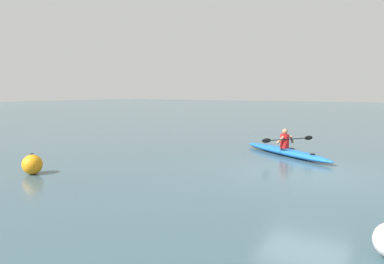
{
  "coord_description": "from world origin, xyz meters",
  "views": [
    {
      "loc": [
        -2.88,
        10.85,
        2.4
      ],
      "look_at": [
        2.08,
        3.0,
        1.38
      ],
      "focal_mm": 34.53,
      "sensor_mm": 36.0,
      "label": 1
    }
  ],
  "objects": [
    {
      "name": "ground_plane",
      "position": [
        0.0,
        0.0,
        0.0
      ],
      "size": [
        160.0,
        160.0,
        0.0
      ],
      "primitive_type": "plane",
      "color": "#334C56"
    },
    {
      "name": "kayak",
      "position": [
        1.52,
        -2.72,
        0.14
      ],
      "size": [
        4.4,
        3.15,
        0.27
      ],
      "color": "#1959A5",
      "rests_on": "ground"
    },
    {
      "name": "kayaker",
      "position": [
        1.54,
        -2.74,
        0.59
      ],
      "size": [
        1.32,
        2.01,
        0.73
      ],
      "color": "red",
      "rests_on": "kayak"
    },
    {
      "name": "mooring_buoy_channel_marker",
      "position": [
        6.7,
        4.41,
        0.29
      ],
      "size": [
        0.58,
        0.58,
        0.62
      ],
      "color": "orange",
      "rests_on": "ground"
    }
  ]
}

